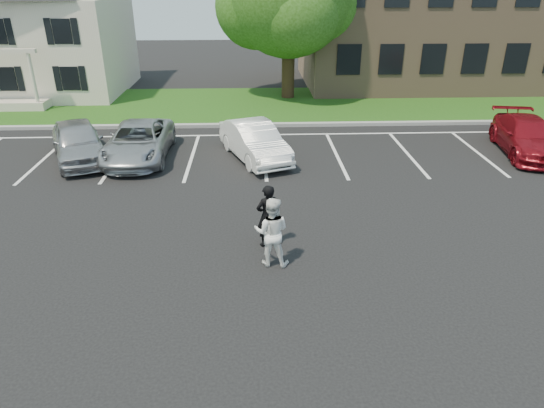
% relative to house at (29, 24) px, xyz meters
% --- Properties ---
extents(ground_plane, '(90.00, 90.00, 0.00)m').
position_rel_house_xyz_m(ground_plane, '(13.00, -19.97, -3.83)').
color(ground_plane, black).
rests_on(ground_plane, ground).
extents(curb, '(40.00, 0.30, 0.15)m').
position_rel_house_xyz_m(curb, '(13.00, -7.97, -3.75)').
color(curb, gray).
rests_on(curb, ground).
extents(grass_strip, '(44.00, 8.00, 0.08)m').
position_rel_house_xyz_m(grass_strip, '(13.00, -3.97, -3.79)').
color(grass_strip, '#15490F').
rests_on(grass_strip, ground).
extents(stall_lines, '(34.00, 5.36, 0.01)m').
position_rel_house_xyz_m(stall_lines, '(14.40, -11.02, -3.82)').
color(stall_lines, silver).
rests_on(stall_lines, ground).
extents(house, '(10.30, 9.22, 7.60)m').
position_rel_house_xyz_m(house, '(0.00, 0.00, 0.00)').
color(house, beige).
rests_on(house, ground).
extents(office_building, '(22.40, 10.40, 8.30)m').
position_rel_house_xyz_m(office_building, '(27.00, 2.02, 0.33)').
color(office_building, '#917055').
rests_on(office_building, ground).
extents(man_black_suit, '(0.72, 0.62, 1.67)m').
position_rel_house_xyz_m(man_black_suit, '(12.89, -18.80, -2.99)').
color(man_black_suit, black).
rests_on(man_black_suit, ground).
extents(man_white_shirt, '(0.94, 0.79, 1.73)m').
position_rel_house_xyz_m(man_white_shirt, '(12.96, -19.70, -2.96)').
color(man_white_shirt, white).
rests_on(man_white_shirt, ground).
extents(car_silver_west, '(3.29, 4.63, 1.46)m').
position_rel_house_xyz_m(car_silver_west, '(6.05, -12.16, -3.10)').
color(car_silver_west, '#ADADB2').
rests_on(car_silver_west, ground).
extents(car_silver_minivan, '(2.22, 4.77, 1.32)m').
position_rel_house_xyz_m(car_silver_minivan, '(8.25, -12.03, -3.17)').
color(car_silver_minivan, '#A7AAAF').
rests_on(car_silver_minivan, ground).
extents(car_white_sedan, '(2.87, 4.43, 1.38)m').
position_rel_house_xyz_m(car_white_sedan, '(12.62, -12.27, -3.14)').
color(car_white_sedan, white).
rests_on(car_white_sedan, ground).
extents(car_red_compact, '(2.65, 4.92, 1.35)m').
position_rel_house_xyz_m(car_red_compact, '(23.18, -12.09, -3.15)').
color(car_red_compact, maroon).
rests_on(car_red_compact, ground).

